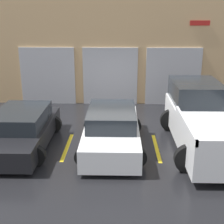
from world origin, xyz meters
name	(u,v)px	position (x,y,z in m)	size (l,w,h in m)	color
ground_plane	(113,125)	(0.00, 0.00, 0.00)	(28.00, 28.00, 0.00)	black
shophouse_building	(114,53)	(-0.01, 3.29, 2.44)	(14.11, 0.68, 4.96)	tan
pickup_truck	(202,120)	(3.03, -1.85, 0.91)	(2.43, 5.18, 1.97)	white
sedan_white	(112,130)	(0.00, -2.13, 0.63)	(2.15, 4.21, 1.35)	white
sedan_side	(22,130)	(-3.03, -2.13, 0.60)	(2.21, 4.24, 1.27)	black
parking_stripe_left	(67,147)	(-1.52, -2.16, 0.00)	(0.12, 2.20, 0.01)	gold
parking_stripe_centre	(156,148)	(1.52, -2.16, 0.00)	(0.12, 2.20, 0.01)	gold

